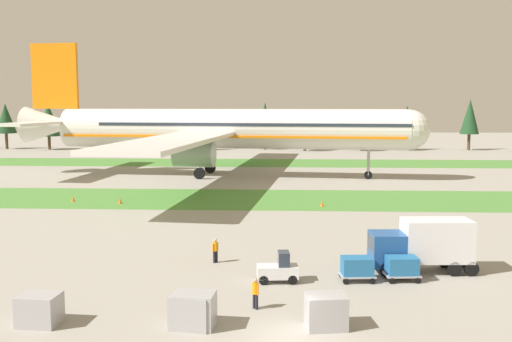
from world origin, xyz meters
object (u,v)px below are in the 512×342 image
uld_container_1 (191,311)px  taxiway_marker_2 (73,199)px  taxiway_marker_0 (120,201)px  taxiway_marker_1 (322,204)px  uld_container_0 (39,310)px  uld_container_3 (326,311)px  cargo_dolly_second (402,266)px  uld_container_2 (195,310)px  baggage_tug (279,269)px  ground_crew_marshaller (215,250)px  cargo_dolly_lead (357,267)px  catering_truck (423,243)px  ground_crew_loader (255,292)px  airliner (218,129)px

uld_container_1 → taxiway_marker_2: uld_container_1 is taller
taxiway_marker_0 → taxiway_marker_2: size_ratio=1.15×
taxiway_marker_2 → taxiway_marker_1: bearing=-3.8°
uld_container_0 → uld_container_3: (14.67, 0.29, 0.06)m
cargo_dolly_second → uld_container_2: (-12.08, -8.42, -0.04)m
baggage_tug → ground_crew_marshaller: 6.29m
taxiway_marker_2 → cargo_dolly_lead: bearing=-45.0°
taxiway_marker_2 → uld_container_2: bearing=-61.9°
taxiway_marker_0 → taxiway_marker_2: taxiway_marker_0 is taller
ground_crew_marshaller → uld_container_2: uld_container_2 is taller
cargo_dolly_lead → uld_container_1: uld_container_1 is taller
catering_truck → taxiway_marker_2: 43.09m
cargo_dolly_second → uld_container_1: 14.89m
cargo_dolly_lead → taxiway_marker_0: cargo_dolly_lead is taller
taxiway_marker_1 → ground_crew_loader: bearing=-100.1°
catering_truck → taxiway_marker_2: bearing=48.2°
uld_container_1 → uld_container_3: (6.82, 0.26, -0.00)m
airliner → ground_crew_loader: airliner is taller
uld_container_1 → uld_container_2: bearing=7.3°
airliner → uld_container_1: size_ratio=38.89×
uld_container_0 → uld_container_2: (8.02, 0.06, 0.09)m
ground_crew_loader → uld_container_1: bearing=-87.1°
uld_container_0 → uld_container_3: 14.67m
cargo_dolly_second → ground_crew_marshaller: (-12.44, 3.64, 0.03)m
cargo_dolly_lead → cargo_dolly_second: same height
ground_crew_marshaller → taxiway_marker_1: 24.99m
uld_container_3 → catering_truck: bearing=54.8°
cargo_dolly_second → uld_container_2: size_ratio=1.16×
cargo_dolly_lead → taxiway_marker_0: (-23.17, 27.71, -0.58)m
airliner → taxiway_marker_1: 30.35m
baggage_tug → uld_container_1: baggage_tug is taller
ground_crew_loader → uld_container_1: size_ratio=0.87×
uld_container_1 → taxiway_marker_0: uld_container_1 is taller
taxiway_marker_2 → uld_container_1: bearing=-62.1°
cargo_dolly_second → uld_container_1: bearing=119.5°
ground_crew_loader → uld_container_1: (-3.12, -2.81, -0.09)m
airliner → ground_crew_marshaller: size_ratio=44.70×
baggage_tug → taxiway_marker_0: (-18.16, 28.16, -0.47)m
baggage_tug → uld_container_0: baggage_tug is taller
ground_crew_marshaller → uld_container_1: size_ratio=0.87×
airliner → cargo_dolly_second: size_ratio=33.46×
cargo_dolly_lead → baggage_tug: bearing=90.0°
cargo_dolly_lead → taxiway_marker_0: bearing=34.8°
baggage_tug → taxiway_marker_2: 38.06m
cargo_dolly_lead → uld_container_0: uld_container_0 is taller
ground_crew_marshaller → taxiway_marker_1: ground_crew_marshaller is taller
cargo_dolly_second → taxiway_marker_2: cargo_dolly_second is taller
uld_container_2 → baggage_tug: bearing=61.5°
ground_crew_marshaller → uld_container_2: (0.36, -12.06, -0.06)m
uld_container_0 → uld_container_2: size_ratio=1.00×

